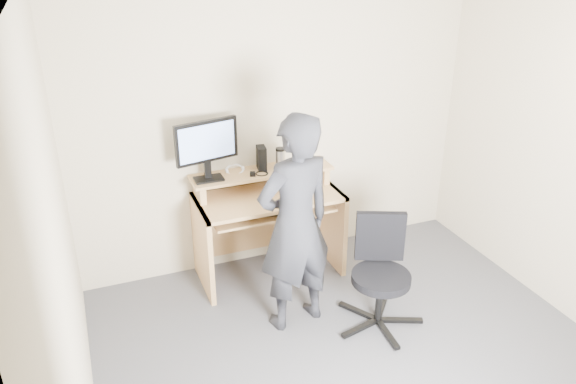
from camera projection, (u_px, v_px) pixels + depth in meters
ground at (370, 376)px, 3.79m from camera, size 3.50×3.50×0.00m
back_wall at (278, 124)px, 4.74m from camera, size 3.50×0.02×2.50m
desk at (266, 213)px, 4.79m from camera, size 1.20×0.60×0.91m
monitor at (207, 145)px, 4.39m from camera, size 0.52×0.15×0.50m
external_drive at (261, 158)px, 4.69m from camera, size 0.09×0.14×0.20m
travel_mug at (280, 160)px, 4.68m from camera, size 0.08×0.08×0.17m
smartphone at (286, 167)px, 4.76m from camera, size 0.07×0.13×0.01m
charger at (253, 174)px, 4.59m from camera, size 0.06×0.05×0.03m
headphones at (235, 170)px, 4.69m from camera, size 0.20×0.20×0.06m
keyboard at (264, 210)px, 4.57m from camera, size 0.48×0.25×0.03m
mouse at (316, 191)px, 4.67m from camera, size 0.10×0.07×0.04m
office_chair at (380, 268)px, 4.17m from camera, size 0.66×0.65×0.83m
person at (295, 225)px, 4.00m from camera, size 0.67×0.51×1.66m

